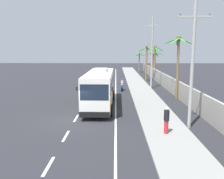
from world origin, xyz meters
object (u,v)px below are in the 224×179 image
Objects in this scene: utility_pole_mid at (152,52)px; palm_farthest at (154,57)px; coach_bus_foreground at (100,87)px; utility_pole_nearest at (192,63)px; palm_second at (139,58)px; palm_third at (178,54)px; pedestrian_near_kerb at (166,120)px; motorcycle_beside_bus at (122,86)px; palm_nearest at (155,56)px; palm_fourth at (147,56)px.

palm_farthest is (2.60, 15.11, -1.26)m from utility_pole_mid.
coach_bus_foreground is 28.01m from palm_farthest.
utility_pole_nearest reaches higher than coach_bus_foreground.
palm_third is (1.32, -30.83, 1.45)m from palm_second.
pedestrian_near_kerb is 34.95m from palm_farthest.
utility_pole_mid is 15.38m from palm_farthest.
palm_nearest is (6.66, 13.87, 3.78)m from motorcycle_beside_bus.
palm_farthest is (0.23, 3.19, -0.40)m from palm_nearest.
utility_pole_mid is at bearing 90.63° from utility_pole_nearest.
utility_pole_nearest reaches higher than palm_nearest.
palm_third is (8.61, 3.87, 3.20)m from coach_bus_foreground.
utility_pole_mid reaches higher than palm_second.
utility_pole_nearest is 1.25× the size of palm_third.
palm_fourth is (-0.28, -15.67, 0.82)m from palm_second.
coach_bus_foreground is 1.67× the size of palm_nearest.
palm_third reaches higher than pedestrian_near_kerb.
palm_farthest reaches higher than coach_bus_foreground.
palm_fourth reaches higher than coach_bus_foreground.
palm_second is 0.77× the size of palm_fourth.
coach_bus_foreground is 1.50× the size of palm_third.
palm_nearest is (2.17, 29.69, -0.26)m from utility_pole_nearest.
utility_pole_mid is at bearing 104.22° from palm_third.
utility_pole_nearest reaches higher than pedestrian_near_kerb.
motorcycle_beside_bus is at bearing -115.65° from palm_nearest.
coach_bus_foreground is at bearing -110.23° from palm_fourth.
utility_pole_nearest is at bearing -94.19° from palm_nearest.
utility_pole_mid is 12.18m from palm_nearest.
palm_nearest is at bearing 85.81° from utility_pole_nearest.
palm_nearest is 1.31× the size of palm_second.
palm_second is (-1.83, 11.57, -0.77)m from palm_nearest.
utility_pole_mid is 1.43× the size of palm_third.
palm_third reaches higher than palm_nearest.
palm_second reaches higher than motorcycle_beside_bus.
coach_bus_foreground is at bearing -155.82° from palm_third.
palm_second is at bearing 92.46° from palm_third.
palm_second is (0.34, 41.26, -1.03)m from utility_pole_nearest.
coach_bus_foreground is at bearing -101.86° from palm_second.
palm_second is 30.90m from palm_third.
palm_nearest reaches higher than pedestrian_near_kerb.
utility_pole_nearest is at bearing -99.08° from palm_third.
coach_bus_foreground is 1.69× the size of palm_fourth.
palm_fourth is at bearing 65.03° from motorcycle_beside_bus.
palm_fourth is at bearing -107.81° from palm_farthest.
coach_bus_foreground is 2.18× the size of palm_second.
coach_bus_foreground is 20.44m from palm_fourth.
palm_third is at bearing 24.00° from pedestrian_near_kerb.
palm_third is 1.13× the size of palm_fourth.
palm_farthest is at bearing -76.16° from palm_second.
motorcycle_beside_bus is 0.22× the size of utility_pole_nearest.
palm_nearest is (2.37, 11.92, -0.86)m from utility_pole_mid.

